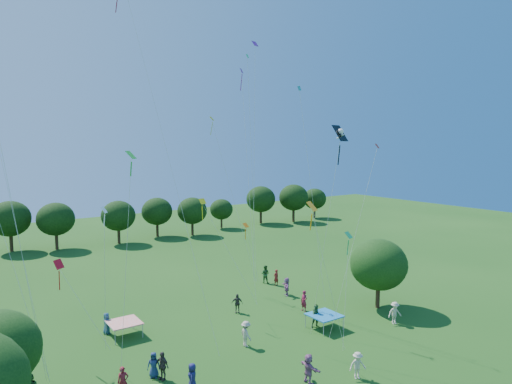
% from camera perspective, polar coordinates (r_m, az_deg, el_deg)
% --- Properties ---
extents(near_tree_east, '(4.82, 4.82, 5.94)m').
position_cam_1_polar(near_tree_east, '(40.49, 15.08, -8.75)').
color(near_tree_east, '#422B19').
rests_on(near_tree_east, ground).
extents(treeline, '(88.01, 8.77, 6.77)m').
position_cam_1_polar(treeline, '(66.58, -22.12, -2.95)').
color(treeline, '#422B19').
rests_on(treeline, ground).
extents(tent_red_stripe, '(2.20, 2.20, 1.10)m').
position_cam_1_polar(tent_red_stripe, '(35.71, -16.15, -15.41)').
color(tent_red_stripe, '#F53A1C').
rests_on(tent_red_stripe, ground).
extents(tent_blue, '(2.20, 2.20, 1.10)m').
position_cam_1_polar(tent_blue, '(36.10, 8.53, -15.00)').
color(tent_blue, '#1B71B1').
rests_on(tent_blue, ground).
extents(crowd_person_0, '(0.53, 0.83, 1.57)m').
position_cam_1_polar(crowd_person_0, '(36.65, -18.18, -15.33)').
color(crowd_person_0, navy).
rests_on(crowd_person_0, ground).
extents(crowd_person_1, '(0.69, 0.51, 1.69)m').
position_cam_1_polar(crowd_person_1, '(28.28, -16.29, -21.80)').
color(crowd_person_1, maroon).
rests_on(crowd_person_1, ground).
extents(crowd_person_3, '(0.58, 1.19, 1.79)m').
position_cam_1_polar(crowd_person_3, '(32.95, -1.26, -17.31)').
color(crowd_person_3, '#B2A58F').
rests_on(crowd_person_3, ground).
extents(crowd_person_4, '(0.77, 1.09, 1.70)m').
position_cam_1_polar(crowd_person_4, '(29.45, -11.64, -20.49)').
color(crowd_person_4, '#3E3432').
rests_on(crowd_person_4, ground).
extents(crowd_person_5, '(1.19, 1.68, 1.70)m').
position_cam_1_polar(crowd_person_5, '(43.05, 3.85, -11.71)').
color(crowd_person_5, '#94568D').
rests_on(crowd_person_5, ground).
extents(crowd_person_6, '(0.86, 0.74, 1.54)m').
position_cam_1_polar(crowd_person_6, '(29.81, -12.67, -20.34)').
color(crowd_person_6, navy).
rests_on(crowd_person_6, ground).
extents(crowd_person_7, '(0.49, 0.69, 1.74)m').
position_cam_1_polar(crowd_person_7, '(39.41, 6.02, -13.39)').
color(crowd_person_7, maroon).
rests_on(crowd_person_7, ground).
extents(crowd_person_8, '(1.00, 0.79, 1.79)m').
position_cam_1_polar(crowd_person_8, '(36.29, 7.59, -15.11)').
color(crowd_person_8, '#306029').
rests_on(crowd_person_8, ground).
extents(crowd_person_9, '(1.17, 0.82, 1.64)m').
position_cam_1_polar(crowd_person_9, '(29.64, 12.58, -20.40)').
color(crowd_person_9, beige).
rests_on(crowd_person_9, ground).
extents(crowd_person_10, '(1.01, 0.90, 1.60)m').
position_cam_1_polar(crowd_person_10, '(38.89, -2.37, -13.74)').
color(crowd_person_10, '#3F3A32').
rests_on(crowd_person_10, ground).
extents(crowd_person_11, '(0.59, 1.64, 1.75)m').
position_cam_1_polar(crowd_person_11, '(28.71, 6.59, -21.08)').
color(crowd_person_11, '#9D5B89').
rests_on(crowd_person_11, ground).
extents(crowd_person_12, '(0.78, 0.92, 1.64)m').
position_cam_1_polar(crowd_person_12, '(27.99, -7.98, -21.98)').
color(crowd_person_12, '#1A1A4D').
rests_on(crowd_person_12, ground).
extents(crowd_person_13, '(0.63, 0.44, 1.61)m').
position_cam_1_polar(crowd_person_13, '(45.90, 2.53, -10.62)').
color(crowd_person_13, maroon).
rests_on(crowd_person_13, ground).
extents(crowd_person_14, '(0.92, 1.01, 1.82)m').
position_cam_1_polar(crowd_person_14, '(46.64, 1.15, -10.22)').
color(crowd_person_14, '#265524').
rests_on(crowd_person_14, ground).
extents(crowd_person_15, '(1.25, 0.84, 1.76)m').
position_cam_1_polar(crowd_person_15, '(38.16, 16.95, -14.27)').
color(crowd_person_15, '#BCB496').
rests_on(crowd_person_15, ground).
extents(pirate_kite, '(1.27, 3.02, 13.76)m').
position_cam_1_polar(pirate_kite, '(27.73, 10.42, 6.65)').
color(pirate_kite, black).
extents(red_high_kite, '(3.23, 8.02, 25.00)m').
position_cam_1_polar(red_high_kite, '(31.78, -15.01, 19.50)').
color(red_high_kite, red).
extents(small_kite_0, '(2.53, 3.36, 5.36)m').
position_cam_1_polar(small_kite_0, '(31.68, -22.98, -9.38)').
color(small_kite_0, red).
extents(small_kite_1, '(1.31, 0.96, 5.46)m').
position_cam_1_polar(small_kite_1, '(41.86, -1.13, -5.07)').
color(small_kite_1, orange).
extents(small_kite_2, '(3.69, 2.17, 15.05)m').
position_cam_1_polar(small_kite_2, '(40.63, -4.24, 4.14)').
color(small_kite_2, gold).
extents(small_kite_3, '(0.56, 0.48, 7.44)m').
position_cam_1_polar(small_kite_3, '(27.99, 11.39, -7.63)').
color(small_kite_3, '#1C9A53').
extents(small_kite_5, '(1.45, 2.18, 21.12)m').
position_cam_1_polar(small_kite_5, '(39.37, -0.18, 9.91)').
color(small_kite_5, purple).
extents(small_kite_8, '(2.93, 1.44, 12.67)m').
position_cam_1_polar(small_kite_8, '(30.06, 13.15, -1.73)').
color(small_kite_8, red).
extents(small_kite_9, '(4.23, 1.44, 9.60)m').
position_cam_1_polar(small_kite_9, '(24.95, 7.59, -4.63)').
color(small_kite_9, orange).
extents(small_kite_10, '(3.28, 3.64, 8.32)m').
position_cam_1_polar(small_kite_10, '(36.56, -5.71, -3.31)').
color(small_kite_10, yellow).
extents(small_kite_11, '(0.62, 2.92, 12.31)m').
position_cam_1_polar(small_kite_11, '(23.20, -15.62, -1.53)').
color(small_kite_11, green).
extents(small_kite_12, '(2.08, 1.35, 17.06)m').
position_cam_1_polar(small_kite_12, '(35.87, 6.55, 3.65)').
color(small_kite_12, '#158AD5').
extents(small_kite_13, '(0.95, 3.35, 18.77)m').
position_cam_1_polar(small_kite_13, '(37.11, -1.34, 7.22)').
color(small_kite_13, '#88178B').
extents(small_kite_14, '(0.53, 2.00, 9.10)m').
position_cam_1_polar(small_kite_14, '(27.86, -18.41, -5.88)').
color(small_kite_14, white).
extents(small_kite_15, '(2.31, 2.00, 20.00)m').
position_cam_1_polar(small_kite_15, '(39.42, -0.62, 5.73)').
color(small_kite_15, '#0BB299').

